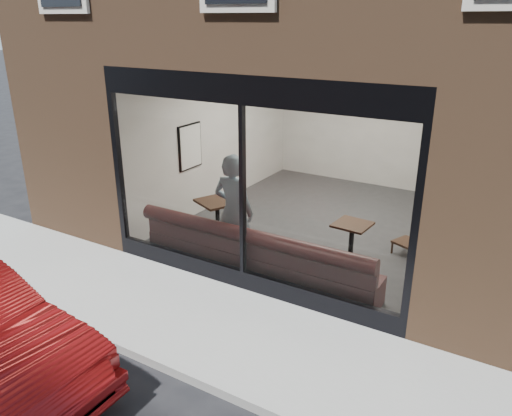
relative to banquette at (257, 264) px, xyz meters
The scene contains 20 objects.
ground 2.46m from the banquette, 90.00° to the right, with size 120.00×120.00×0.00m, color black.
sidewalk_near 1.47m from the banquette, 90.00° to the right, with size 40.00×2.00×0.01m, color gray.
kerb_near 2.51m from the banquette, 90.00° to the right, with size 40.00×0.10×0.12m, color gray.
host_building_pier_left 6.84m from the banquette, 124.05° to the left, with size 2.50×12.00×3.20m, color brown.
host_building_backfill 8.66m from the banquette, 90.00° to the left, with size 5.00×6.00×3.20m, color brown.
cafe_floor 2.56m from the banquette, 90.00° to the left, with size 6.00×6.00×0.00m, color #2D2D30.
cafe_ceiling 3.91m from the banquette, 90.00° to the left, with size 6.00×6.00×0.00m, color white.
cafe_wall_back 5.71m from the banquette, 90.00° to the left, with size 5.00×5.00×0.00m, color beige.
cafe_wall_left 3.82m from the banquette, 134.32° to the left, with size 6.00×6.00×0.00m, color beige.
cafe_wall_right 3.82m from the banquette, 45.68° to the left, with size 6.00×6.00×0.00m, color beige.
storefront_kick 0.41m from the banquette, 90.00° to the right, with size 5.00×0.10×0.30m, color black.
storefront_header 2.80m from the banquette, 90.00° to the right, with size 5.00×0.10×0.40m, color black.
storefront_mullion 1.38m from the banquette, 90.00° to the right, with size 0.06×0.10×2.50m, color black.
storefront_glass 1.39m from the banquette, 90.00° to the right, with size 4.80×4.80×0.00m, color white.
banquette is the anchor object (origin of this frame).
person 0.93m from the banquette, 161.91° to the left, with size 0.70×0.46×1.92m, color #8EADBE.
cafe_table_left 1.75m from the banquette, 146.82° to the left, with size 0.66×0.66×0.04m, color black.
cafe_table_right 1.69m from the banquette, 45.79° to the left, with size 0.56×0.56×0.04m, color black.
cafe_chair_right 2.74m from the banquette, 47.87° to the left, with size 0.41×0.41×0.04m, color black.
wall_poster 3.16m from the banquette, 147.84° to the left, with size 0.02×0.63×0.84m, color white.
Camera 1 is at (3.63, -3.63, 3.89)m, focal length 35.00 mm.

